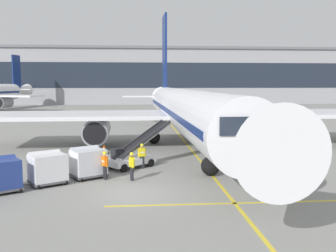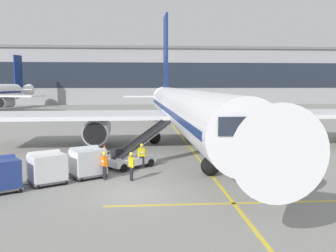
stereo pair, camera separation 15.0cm
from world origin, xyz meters
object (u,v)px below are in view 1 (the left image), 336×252
Objects in this scene: parked_airplane at (184,109)px; safety_cone_engine_keepout at (104,149)px; ground_crew_by_carts at (142,154)px; baggage_cart_third at (0,174)px; baggage_cart_second at (47,168)px; ground_crew_wingwalker at (132,164)px; ground_crew_by_loader at (81,158)px; baggage_cart_lead at (88,162)px; ground_crew_marshaller at (105,164)px; belt_loader at (133,155)px.

parked_airplane is 8.79m from safety_cone_engine_keepout.
baggage_cart_third is at bearing -145.99° from ground_crew_by_carts.
ground_crew_by_carts is 2.30× the size of safety_cone_engine_keepout.
ground_crew_by_carts is (5.51, 3.71, -0.00)m from baggage_cart_second.
ground_crew_by_carts is 1.00× the size of ground_crew_wingwalker.
baggage_cart_third is at bearing -112.66° from safety_cone_engine_keepout.
ground_crew_by_loader is (1.52, 2.82, -0.00)m from baggage_cart_second.
ground_crew_by_carts is 6.58m from safety_cone_engine_keepout.
parked_airplane is 17.29× the size of baggage_cart_second.
baggage_cart_lead is 2.88m from ground_crew_wingwalker.
baggage_cart_lead is (-7.44, -12.16, -2.41)m from parked_airplane.
ground_crew_marshaller is (5.38, 2.30, -0.00)m from baggage_cart_third.
safety_cone_engine_keepout is (-2.44, 9.01, -0.63)m from ground_crew_wingwalker.
safety_cone_engine_keepout is at bearing 75.72° from baggage_cart_second.
ground_crew_by_loader is at bearing 113.66° from baggage_cart_lead.
baggage_cart_second is at bearing 34.09° from baggage_cart_third.
ground_crew_marshaller is at bearing 23.19° from baggage_cart_third.
ground_crew_by_carts is (7.66, 5.17, -0.00)m from baggage_cart_third.
ground_crew_by_loader is at bearing 61.62° from baggage_cart_second.
belt_loader is 5.85m from safety_cone_engine_keepout.
ground_crew_by_carts is (0.61, -0.51, 0.12)m from belt_loader.
baggage_cart_second is 1.57× the size of ground_crew_wingwalker.
baggage_cart_lead reaches higher than ground_crew_by_carts.
baggage_cart_third reaches higher than ground_crew_by_loader.
ground_crew_by_loader is at bearing -126.81° from parked_airplane.
ground_crew_wingwalker is 9.35m from safety_cone_engine_keepout.
ground_crew_by_carts and ground_crew_wingwalker have the same top height.
ground_crew_by_loader is (-8.06, -10.76, -2.41)m from parked_airplane.
baggage_cart_second is at bearing -174.33° from ground_crew_wingwalker.
baggage_cart_lead is at bearing 161.04° from ground_crew_wingwalker.
baggage_cart_second is 1.00× the size of baggage_cart_third.
ground_crew_marshaller is (-1.68, -3.38, 0.12)m from belt_loader.
ground_crew_marshaller is at bearing -128.56° from ground_crew_by_carts.
ground_crew_by_loader is at bearing 145.04° from ground_crew_wingwalker.
baggage_cart_lead is at bearing -121.47° from parked_airplane.
parked_airplane is at bearing 63.45° from belt_loader.
baggage_cart_lead is 1.00× the size of baggage_cart_second.
belt_loader reaches higher than ground_crew_by_carts.
baggage_cart_third is 3.61× the size of safety_cone_engine_keepout.
parked_airplane is 27.09× the size of ground_crew_wingwalker.
baggage_cart_lead and baggage_cart_third have the same top height.
ground_crew_by_carts is at bearing -39.79° from belt_loader.
baggage_cart_lead is at bearing 152.32° from ground_crew_marshaller.
ground_crew_by_loader is 1.00× the size of ground_crew_marshaller.
parked_airplane reaches higher than belt_loader.
ground_crew_marshaller is 1.00× the size of ground_crew_wingwalker.
ground_crew_by_loader is (-0.61, 1.40, -0.00)m from baggage_cart_lead.
ground_crew_by_loader is (3.68, 4.27, -0.00)m from baggage_cart_third.
safety_cone_engine_keepout is (-7.16, -4.09, -3.04)m from parked_airplane.
belt_loader is 2.76× the size of ground_crew_by_carts.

